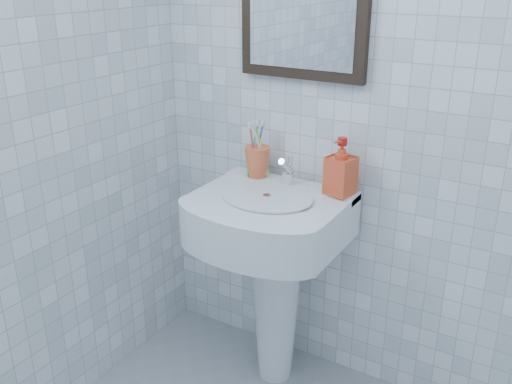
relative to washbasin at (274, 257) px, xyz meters
The scene contains 5 objects.
wall_back 0.85m from the washbasin, 24.28° to the left, with size 2.20×0.02×2.50m, color white.
washbasin is the anchor object (origin of this frame).
faucet 0.34m from the washbasin, 90.00° to the left, with size 0.05×0.10×0.12m.
toothbrush_cup 0.38m from the washbasin, 140.69° to the left, with size 0.10×0.10×0.12m, color #EA6336, non-canonical shape.
soap_dispenser 0.45m from the washbasin, 28.67° to the left, with size 0.10×0.10×0.21m, color red.
Camera 1 is at (0.48, -0.74, 1.64)m, focal length 40.00 mm.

